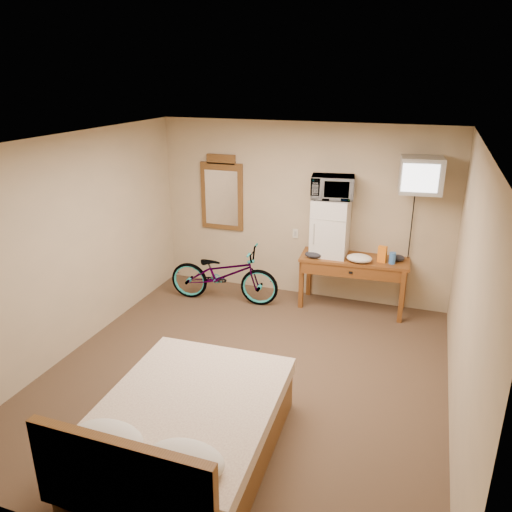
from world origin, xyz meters
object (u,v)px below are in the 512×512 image
Objects in this scene: desk at (353,266)px; microwave at (333,187)px; crt_television at (421,175)px; wall_mirror at (222,194)px; bicycle at (224,274)px; mini_fridge at (330,227)px; bed at (184,431)px; blue_cup at (392,258)px.

microwave reaches higher than desk.
crt_television is at bearing -10.76° from microwave.
microwave is at bearing -7.42° from wall_mirror.
crt_television is 0.39× the size of bicycle.
bed is at bearing -98.19° from mini_fridge.
bed is (-0.49, -3.44, -1.39)m from microwave.
microwave is 0.50× the size of wall_mirror.
wall_mirror is 0.70× the size of bicycle.
desk is 2.68× the size of microwave.
mini_fridge is 0.40× the size of bed.
wall_mirror reaches higher than bed.
crt_television reaches higher than mini_fridge.
mini_fridge is 0.50× the size of bicycle.
blue_cup reaches higher than bed.
microwave is at bearing 174.29° from blue_cup.
wall_mirror reaches higher than bicycle.
mini_fridge is 1.34m from crt_television.
wall_mirror is at bearing 174.82° from crt_television.
bed is at bearing -104.10° from desk.
wall_mirror is at bearing 163.51° from microwave.
crt_television is at bearing 1.80° from desk.
mini_fridge reaches higher than bicycle.
microwave is at bearing 56.30° from mini_fridge.
blue_cup is (0.85, -0.09, -0.32)m from mini_fridge.
crt_television is 2.83m from wall_mirror.
microwave is at bearing 81.81° from bed.
crt_television is (0.24, 0.05, 1.10)m from blue_cup.
wall_mirror reaches higher than microwave.
blue_cup is 0.25× the size of crt_television.
bicycle reaches higher than desk.
crt_television is 2.95m from bicycle.
microwave is 1.95m from bicycle.
blue_cup is 3.65m from bed.
bed is (-1.58, -3.40, -1.63)m from crt_television.
mini_fridge is at bearing 81.81° from bed.
crt_television reaches higher than desk.
crt_television reaches higher than bicycle.
wall_mirror is at bearing 17.76° from bicycle.
blue_cup reaches higher than desk.
crt_television reaches higher than microwave.
blue_cup is at bearing -5.70° from mini_fridge.
microwave is 1.72m from wall_mirror.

